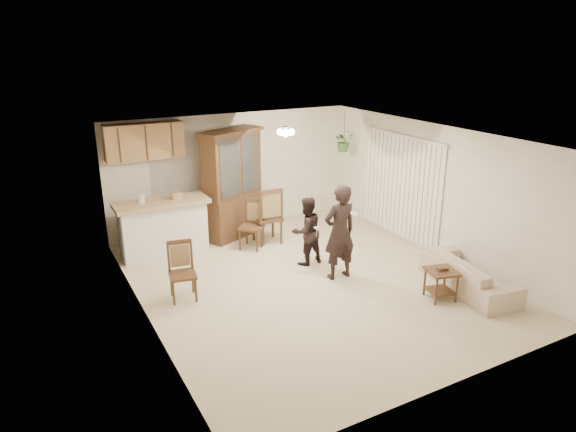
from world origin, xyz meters
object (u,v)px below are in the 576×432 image
child (306,229)px  chair_hutch_left (252,235)px  adult (340,229)px  chair_hutch_right (267,227)px  sofa (470,269)px  china_hutch (232,185)px  side_table (441,284)px  chair_bar (183,284)px

child → chair_hutch_left: 1.36m
adult → chair_hutch_right: adult is taller
sofa → child: bearing=50.0°
adult → china_hutch: 2.91m
child → side_table: 2.56m
child → chair_hutch_left: (-0.57, 1.17, -0.40)m
sofa → chair_hutch_right: size_ratio=1.59×
chair_hutch_right → chair_bar: bearing=38.1°
china_hutch → chair_bar: size_ratio=2.38×
chair_bar → china_hutch: bearing=61.8°
chair_hutch_left → chair_hutch_right: chair_hutch_right is taller
child → china_hutch: 2.14m
chair_bar → child: bearing=16.7°
adult → side_table: bearing=124.4°
chair_bar → side_table: bearing=-17.9°
china_hutch → sofa: bearing=-83.6°
child → side_table: child is taller
chair_hutch_right → chair_hutch_left: bearing=21.7°
adult → chair_hutch_right: size_ratio=1.53×
chair_hutch_left → side_table: bearing=-16.6°
sofa → chair_bar: bearing=75.5°
chair_bar → chair_hutch_right: 2.76m
china_hutch → chair_bar: bearing=-152.9°
sofa → adult: size_ratio=1.04×
chair_hutch_left → chair_hutch_right: size_ratio=0.84×
chair_bar → chair_hutch_left: size_ratio=0.96×
sofa → chair_hutch_left: chair_hutch_left is taller
chair_bar → chair_hutch_right: (2.27, 1.57, 0.07)m
child → chair_hutch_left: size_ratio=1.37×
adult → china_hutch: size_ratio=0.80×
adult → child: (-0.20, 0.78, -0.22)m
china_hutch → chair_hutch_left: 1.18m
adult → side_table: size_ratio=3.26×
sofa → side_table: (-0.67, -0.03, -0.11)m
sofa → china_hutch: bearing=40.2°
side_table → adult: bearing=124.6°
sofa → chair_hutch_right: 4.03m
sofa → adult: (-1.66, 1.41, 0.53)m
child → china_hutch: bearing=-79.1°
chair_bar → chair_hutch_right: size_ratio=0.80×
adult → chair_bar: 2.75m
chair_bar → sofa: bearing=-13.7°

